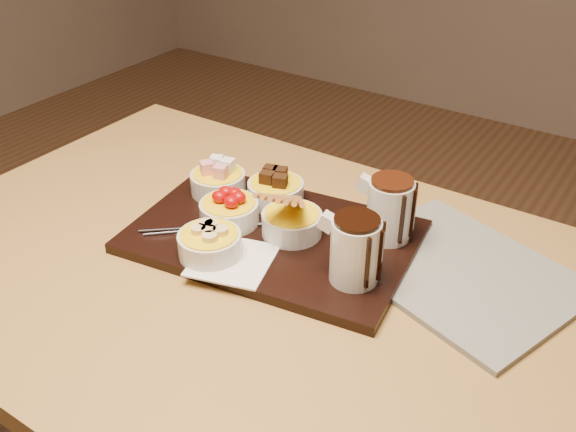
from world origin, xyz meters
The scene contains 12 objects.
dining_table centered at (0.00, 0.00, 0.65)m, with size 1.20×0.80×0.75m.
serving_board centered at (-0.02, 0.07, 0.76)m, with size 0.46×0.30×0.02m, color black.
napkin centered at (-0.03, -0.03, 0.77)m, with size 0.12×0.12×0.00m, color white.
bowl_marshmallows centered at (-0.18, 0.13, 0.79)m, with size 0.10×0.10×0.04m, color beige.
bowl_cake centered at (-0.07, 0.16, 0.79)m, with size 0.10×0.10×0.04m, color beige.
bowl_strawberries centered at (-0.10, 0.06, 0.79)m, with size 0.10×0.10×0.04m, color beige.
bowl_biscotti centered at (0.01, 0.09, 0.79)m, with size 0.10×0.10×0.04m, color beige.
bowl_bananas centered at (-0.07, -0.03, 0.79)m, with size 0.10×0.10×0.04m, color beige.
pitcher_dark_chocolate centered at (0.15, 0.04, 0.82)m, with size 0.07×0.07×0.10m, color silver.
pitcher_milk_chocolate centered at (0.14, 0.17, 0.82)m, with size 0.07×0.07×0.10m, color silver.
fondue_skewers centered at (-0.11, 0.03, 0.77)m, with size 0.26×0.03×0.01m, color silver, non-canonical shape.
newspaper centered at (0.27, 0.16, 0.76)m, with size 0.34×0.27×0.01m, color beige.
Camera 1 is at (0.49, -0.65, 1.36)m, focal length 40.00 mm.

